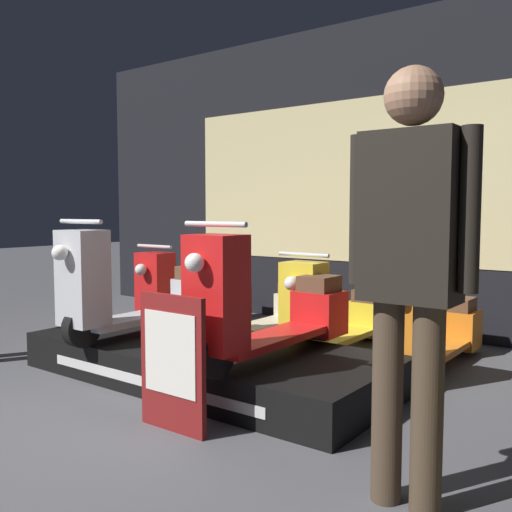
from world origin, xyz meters
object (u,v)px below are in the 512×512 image
(scooter_display_left, at_px, (138,292))
(scooter_backrow_0, at_px, (192,298))
(scooter_backrow_2, at_px, (335,316))
(scooter_backrow_3, at_px, (431,328))
(scooter_display_right, at_px, (267,309))
(scooter_backrow_1, at_px, (256,306))
(price_sign_board, at_px, (172,362))
(person_right_browsing, at_px, (410,254))

(scooter_display_left, xyz_separation_m, scooter_backrow_0, (-0.67, 1.31, -0.27))
(scooter_display_left, xyz_separation_m, scooter_backrow_2, (1.03, 1.31, -0.27))
(scooter_backrow_3, bearing_deg, scooter_display_left, -144.95)
(scooter_display_right, height_order, scooter_backrow_2, scooter_display_right)
(scooter_backrow_1, height_order, price_sign_board, scooter_backrow_1)
(scooter_display_right, relative_size, scooter_backrow_3, 1.00)
(scooter_display_right, xyz_separation_m, scooter_backrow_1, (-1.07, 1.31, -0.27))
(scooter_backrow_0, relative_size, person_right_browsing, 0.87)
(scooter_display_left, relative_size, scooter_backrow_1, 1.00)
(scooter_display_left, height_order, scooter_backrow_0, scooter_display_left)
(scooter_display_right, xyz_separation_m, price_sign_board, (-0.11, -0.76, -0.21))
(scooter_backrow_3, bearing_deg, person_right_browsing, -72.77)
(scooter_display_right, bearing_deg, scooter_display_left, 180.00)
(scooter_display_right, relative_size, person_right_browsing, 0.87)
(scooter_backrow_1, relative_size, person_right_browsing, 0.87)
(scooter_backrow_1, bearing_deg, scooter_backrow_3, 0.00)
(person_right_browsing, bearing_deg, scooter_display_right, 149.07)
(scooter_backrow_0, height_order, scooter_backrow_2, same)
(scooter_display_left, distance_m, price_sign_board, 1.38)
(scooter_backrow_2, bearing_deg, person_right_browsing, -54.29)
(scooter_display_left, distance_m, scooter_display_right, 1.25)
(scooter_backrow_0, distance_m, scooter_backrow_3, 2.54)
(scooter_display_right, distance_m, person_right_browsing, 1.54)
(scooter_backrow_1, relative_size, price_sign_board, 2.03)
(person_right_browsing, distance_m, price_sign_board, 1.53)
(scooter_backrow_0, height_order, person_right_browsing, person_right_browsing)
(scooter_backrow_1, xyz_separation_m, person_right_browsing, (2.33, -2.07, 0.73))
(scooter_backrow_3, bearing_deg, price_sign_board, -109.49)
(scooter_backrow_0, relative_size, scooter_backrow_2, 1.00)
(price_sign_board, bearing_deg, scooter_backrow_1, 114.87)
(scooter_backrow_0, relative_size, price_sign_board, 2.03)
(scooter_display_left, height_order, scooter_backrow_3, scooter_display_left)
(scooter_backrow_1, xyz_separation_m, scooter_backrow_2, (0.85, 0.00, 0.00))
(scooter_display_right, relative_size, scooter_backrow_0, 1.00)
(scooter_backrow_0, bearing_deg, scooter_backrow_3, 0.00)
(scooter_backrow_1, bearing_deg, person_right_browsing, -41.57)
(scooter_display_right, height_order, person_right_browsing, person_right_browsing)
(person_right_browsing, height_order, price_sign_board, person_right_browsing)
(person_right_browsing, bearing_deg, scooter_backrow_3, 107.23)
(scooter_backrow_0, height_order, scooter_backrow_1, same)
(scooter_display_right, bearing_deg, scooter_backrow_0, 145.59)
(scooter_backrow_1, relative_size, scooter_backrow_3, 1.00)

